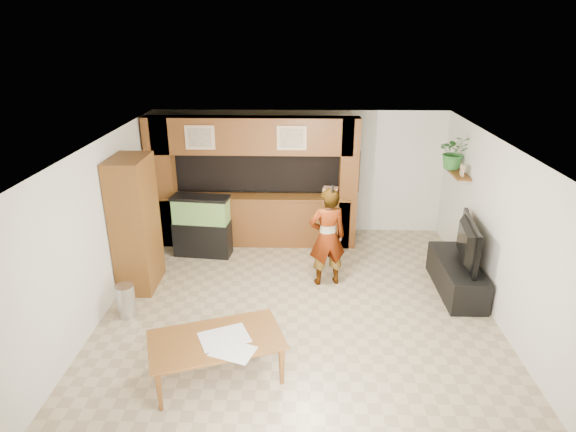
{
  "coord_description": "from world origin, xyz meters",
  "views": [
    {
      "loc": [
        0.02,
        -6.5,
        4.17
      ],
      "look_at": [
        -0.17,
        0.6,
        1.36
      ],
      "focal_mm": 30.0,
      "sensor_mm": 36.0,
      "label": 1
    }
  ],
  "objects_px": {
    "television": "(461,242)",
    "aquarium": "(202,227)",
    "pantry_cabinet": "(135,224)",
    "person": "(327,237)",
    "dining_table": "(218,359)"
  },
  "relations": [
    {
      "from": "person",
      "to": "television",
      "type": "bearing_deg",
      "value": 162.39
    },
    {
      "from": "aquarium",
      "to": "television",
      "type": "distance_m",
      "value": 4.69
    },
    {
      "from": "pantry_cabinet",
      "to": "aquarium",
      "type": "distance_m",
      "value": 1.56
    },
    {
      "from": "dining_table",
      "to": "person",
      "type": "bearing_deg",
      "value": 40.04
    },
    {
      "from": "aquarium",
      "to": "person",
      "type": "height_order",
      "value": "person"
    },
    {
      "from": "pantry_cabinet",
      "to": "person",
      "type": "xyz_separation_m",
      "value": [
        3.18,
        0.14,
        -0.26
      ]
    },
    {
      "from": "aquarium",
      "to": "dining_table",
      "type": "height_order",
      "value": "aquarium"
    },
    {
      "from": "dining_table",
      "to": "television",
      "type": "bearing_deg",
      "value": 12.76
    },
    {
      "from": "dining_table",
      "to": "pantry_cabinet",
      "type": "bearing_deg",
      "value": 106.61
    },
    {
      "from": "pantry_cabinet",
      "to": "television",
      "type": "distance_m",
      "value": 5.36
    },
    {
      "from": "aquarium",
      "to": "person",
      "type": "xyz_separation_m",
      "value": [
        2.34,
        -1.06,
        0.28
      ]
    },
    {
      "from": "person",
      "to": "dining_table",
      "type": "height_order",
      "value": "person"
    },
    {
      "from": "aquarium",
      "to": "pantry_cabinet",
      "type": "bearing_deg",
      "value": -118.68
    },
    {
      "from": "television",
      "to": "aquarium",
      "type": "bearing_deg",
      "value": 82.19
    },
    {
      "from": "pantry_cabinet",
      "to": "person",
      "type": "distance_m",
      "value": 3.19
    }
  ]
}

